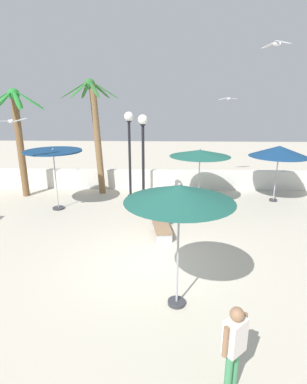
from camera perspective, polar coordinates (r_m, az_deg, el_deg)
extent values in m
plane|color=beige|center=(9.05, -0.64, -13.84)|extent=(56.00, 56.00, 0.00)
cube|color=silver|center=(16.37, 0.64, 2.43)|extent=(25.20, 0.30, 1.04)
cylinder|color=#333338|center=(7.62, 4.39, -20.14)|extent=(0.42, 0.42, 0.08)
cylinder|color=#A5A5AD|center=(6.93, 4.63, -11.73)|extent=(0.05, 0.05, 2.62)
cone|color=#1E594C|center=(6.37, 4.94, -0.25)|extent=(2.39, 2.39, 0.36)
sphere|color=#99999E|center=(6.31, 4.99, 1.44)|extent=(0.08, 0.08, 0.08)
cylinder|color=#333338|center=(14.07, -17.57, -2.91)|extent=(0.50, 0.50, 0.08)
cylinder|color=#A5A5AD|center=(13.71, -18.03, 2.08)|extent=(0.05, 0.05, 2.61)
cylinder|color=navy|center=(13.45, -18.53, 7.37)|extent=(2.41, 2.41, 0.06)
sphere|color=#99999E|center=(13.44, -18.56, 7.68)|extent=(0.08, 0.08, 0.08)
cylinder|color=#333338|center=(15.57, 21.74, -1.43)|extent=(0.37, 0.37, 0.08)
cylinder|color=#A5A5AD|center=(15.29, 22.17, 2.36)|extent=(0.05, 0.05, 2.21)
cone|color=navy|center=(15.05, 22.73, 7.15)|extent=(2.70, 2.70, 0.49)
sphere|color=#99999E|center=(15.01, 22.83, 8.08)|extent=(0.08, 0.08, 0.08)
cylinder|color=#333338|center=(14.12, 8.39, -2.20)|extent=(0.49, 0.49, 0.08)
cylinder|color=#A5A5AD|center=(13.80, 8.59, 2.18)|extent=(0.05, 0.05, 2.31)
cone|color=#1E594C|center=(13.54, 8.82, 7.31)|extent=(2.71, 2.71, 0.29)
sphere|color=#99999E|center=(13.51, 8.85, 7.99)|extent=(0.08, 0.08, 0.08)
cylinder|color=brown|center=(15.44, -10.54, 9.45)|extent=(0.56, 0.32, 5.38)
sphere|color=#2D6A2E|center=(15.39, -12.03, 19.39)|extent=(0.52, 0.52, 0.52)
ellipsoid|color=#2D6A2E|center=(15.08, -9.21, 18.58)|extent=(1.35, 0.45, 0.82)
ellipsoid|color=#2D6A2E|center=(15.93, -9.96, 18.45)|extent=(0.86, 1.25, 0.82)
ellipsoid|color=#2D6A2E|center=(16.10, -12.82, 18.27)|extent=(0.86, 1.25, 0.82)
ellipsoid|color=#2D6A2E|center=(15.49, -14.89, 18.20)|extent=(1.35, 0.34, 0.82)
ellipsoid|color=#2D6A2E|center=(14.81, -13.95, 18.35)|extent=(0.78, 1.28, 0.82)
ellipsoid|color=#2D6A2E|center=(14.65, -11.14, 18.54)|extent=(0.82, 1.27, 0.82)
cylinder|color=brown|center=(16.07, -23.92, 7.76)|extent=(0.33, 0.33, 4.92)
sphere|color=#268231|center=(15.92, -25.01, 16.49)|extent=(0.53, 0.53, 0.53)
ellipsoid|color=#268231|center=(15.47, -22.43, 15.79)|extent=(1.40, 0.44, 0.88)
ellipsoid|color=#268231|center=(16.29, -22.30, 15.80)|extent=(1.00, 1.23, 0.88)
ellipsoid|color=#268231|center=(16.70, -24.23, 15.59)|extent=(0.50, 1.40, 0.88)
ellipsoid|color=#268231|center=(16.57, -26.55, 15.31)|extent=(1.32, 0.83, 0.88)
ellipsoid|color=#268231|center=(15.34, -26.92, 15.26)|extent=(0.57, 1.39, 0.88)
ellipsoid|color=#268231|center=(15.13, -24.50, 15.56)|extent=(0.93, 1.27, 0.88)
cylinder|color=black|center=(13.44, -1.88, -2.75)|extent=(0.28, 0.28, 0.20)
cylinder|color=black|center=(12.96, -1.95, 4.50)|extent=(0.12, 0.12, 3.68)
cylinder|color=black|center=(12.69, -2.04, 12.64)|extent=(0.22, 0.22, 0.06)
sphere|color=white|center=(12.67, -2.05, 13.57)|extent=(0.41, 0.41, 0.41)
cylinder|color=black|center=(14.77, -4.35, -0.95)|extent=(0.28, 0.28, 0.20)
cylinder|color=black|center=(14.33, -4.51, 5.77)|extent=(0.12, 0.12, 3.73)
cylinder|color=black|center=(14.09, -4.69, 13.22)|extent=(0.22, 0.22, 0.06)
sphere|color=white|center=(14.07, -4.71, 14.09)|extent=(0.43, 0.43, 0.43)
cube|color=#B7B7BC|center=(10.27, 2.05, -8.78)|extent=(0.55, 0.12, 0.35)
cube|color=#B7B7BC|center=(11.44, 1.06, -5.97)|extent=(0.55, 0.12, 0.35)
cube|color=#8C6B4C|center=(10.78, 1.53, -6.45)|extent=(0.76, 1.47, 0.08)
cube|color=#8C6B4C|center=(11.42, 0.95, -3.44)|extent=(0.64, 0.71, 0.32)
cylinder|color=#3F8C59|center=(5.79, 14.01, -30.47)|extent=(0.12, 0.12, 0.83)
cylinder|color=#3F8C59|center=(5.88, 15.09, -29.60)|extent=(0.12, 0.12, 0.83)
cube|color=silver|center=(5.35, 15.17, -24.84)|extent=(0.43, 0.42, 0.58)
sphere|color=#936B4C|center=(5.09, 15.55, -21.43)|extent=(0.22, 0.22, 0.22)
cylinder|color=#936B4C|center=(5.18, 13.47, -25.91)|extent=(0.08, 0.08, 0.53)
cylinder|color=#936B4C|center=(5.49, 16.80, -23.35)|extent=(0.08, 0.08, 0.53)
ellipsoid|color=white|center=(18.12, 13.94, 16.76)|extent=(0.21, 0.34, 0.12)
sphere|color=white|center=(17.97, 14.21, 16.84)|extent=(0.10, 0.10, 0.10)
cube|color=silver|center=(18.24, 14.72, 16.76)|extent=(0.55, 0.29, 0.04)
cube|color=silver|center=(17.99, 13.15, 16.87)|extent=(0.55, 0.29, 0.13)
ellipsoid|color=white|center=(12.92, 22.24, 24.51)|extent=(0.34, 0.24, 0.12)
sphere|color=white|center=(13.04, 22.85, 24.50)|extent=(0.10, 0.10, 0.10)
cube|color=silver|center=(13.18, 21.13, 24.54)|extent=(0.40, 0.69, 0.13)
cube|color=silver|center=(12.67, 23.41, 24.66)|extent=(0.40, 0.67, 0.21)
ellipsoid|color=white|center=(11.77, -25.57, 11.99)|extent=(0.32, 0.30, 0.12)
sphere|color=white|center=(11.61, -25.26, 12.13)|extent=(0.10, 0.10, 0.10)
cube|color=silver|center=(11.89, -24.22, 12.28)|extent=(0.49, 0.54, 0.14)
cube|color=silver|center=(11.66, -26.96, 11.88)|extent=(0.50, 0.55, 0.03)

